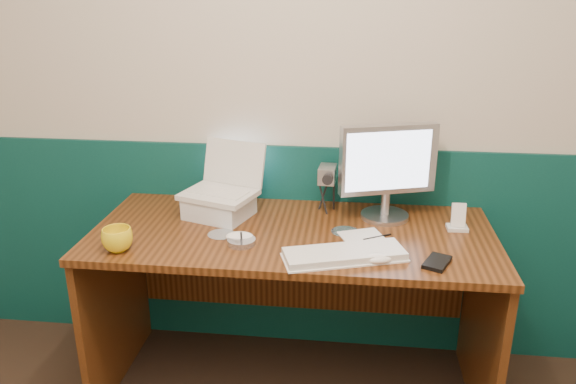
# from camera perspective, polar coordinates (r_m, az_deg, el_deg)

# --- Properties ---
(back_wall) EXTENTS (3.50, 0.04, 2.50)m
(back_wall) POSITION_cam_1_polar(r_m,az_deg,el_deg) (2.45, 0.98, 10.35)
(back_wall) COLOR beige
(back_wall) RESTS_ON ground
(wainscot) EXTENTS (3.48, 0.02, 1.00)m
(wainscot) POSITION_cam_1_polar(r_m,az_deg,el_deg) (2.67, 0.86, -5.75)
(wainscot) COLOR #083736
(wainscot) RESTS_ON ground
(desk) EXTENTS (1.60, 0.70, 0.75)m
(desk) POSITION_cam_1_polar(r_m,az_deg,el_deg) (2.42, 0.42, -12.12)
(desk) COLOR #371B0A
(desk) RESTS_ON ground
(laptop_riser) EXTENTS (0.30, 0.28, 0.09)m
(laptop_riser) POSITION_cam_1_polar(r_m,az_deg,el_deg) (2.39, -7.01, -1.49)
(laptop_riser) COLOR silver
(laptop_riser) RESTS_ON desk
(laptop) EXTENTS (0.34, 0.30, 0.24)m
(laptop) POSITION_cam_1_polar(r_m,az_deg,el_deg) (2.33, -7.17, 2.24)
(laptop) COLOR silver
(laptop) RESTS_ON laptop_riser
(monitor) EXTENTS (0.42, 0.23, 0.40)m
(monitor) POSITION_cam_1_polar(r_m,az_deg,el_deg) (2.33, 10.05, 1.97)
(monitor) COLOR #ABABB0
(monitor) RESTS_ON desk
(keyboard) EXTENTS (0.45, 0.27, 0.02)m
(keyboard) POSITION_cam_1_polar(r_m,az_deg,el_deg) (2.03, 5.74, -6.41)
(keyboard) COLOR white
(keyboard) RESTS_ON desk
(mouse_right) EXTENTS (0.11, 0.08, 0.03)m
(mouse_right) POSITION_cam_1_polar(r_m,az_deg,el_deg) (2.01, 9.05, -6.66)
(mouse_right) COLOR white
(mouse_right) RESTS_ON desk
(mouse_left) EXTENTS (0.11, 0.08, 0.04)m
(mouse_left) POSITION_cam_1_polar(r_m,az_deg,el_deg) (2.16, -4.96, -4.53)
(mouse_left) COLOR white
(mouse_left) RESTS_ON desk
(mug) EXTENTS (0.13, 0.13, 0.09)m
(mug) POSITION_cam_1_polar(r_m,az_deg,el_deg) (2.16, -16.95, -4.64)
(mug) COLOR yellow
(mug) RESTS_ON desk
(camcorder) EXTENTS (0.09, 0.12, 0.18)m
(camcorder) POSITION_cam_1_polar(r_m,az_deg,el_deg) (2.41, 3.98, 0.07)
(camcorder) COLOR #A8A7AC
(camcorder) RESTS_ON desk
(cd_spindle) EXTENTS (0.11, 0.11, 0.02)m
(cd_spindle) POSITION_cam_1_polar(r_m,az_deg,el_deg) (2.13, -4.75, -5.05)
(cd_spindle) COLOR #AEB2BF
(cd_spindle) RESTS_ON desk
(cd_loose_a) EXTENTS (0.11, 0.11, 0.00)m
(cd_loose_a) POSITION_cam_1_polar(r_m,az_deg,el_deg) (2.23, -6.79, -4.28)
(cd_loose_a) COLOR #AFB6BF
(cd_loose_a) RESTS_ON desk
(cd_loose_b) EXTENTS (0.11, 0.11, 0.00)m
(cd_loose_b) POSITION_cam_1_polar(r_m,az_deg,el_deg) (2.25, 5.82, -4.01)
(cd_loose_b) COLOR silver
(cd_loose_b) RESTS_ON desk
(pen) EXTENTS (0.11, 0.07, 0.01)m
(pen) POSITION_cam_1_polar(r_m,az_deg,el_deg) (2.21, 9.04, -4.53)
(pen) COLOR black
(pen) RESTS_ON desk
(papers) EXTENTS (0.19, 0.16, 0.00)m
(papers) POSITION_cam_1_polar(r_m,az_deg,el_deg) (2.22, 7.40, -4.38)
(papers) COLOR white
(papers) RESTS_ON desk
(dock) EXTENTS (0.08, 0.06, 0.02)m
(dock) POSITION_cam_1_polar(r_m,az_deg,el_deg) (2.35, 16.80, -3.50)
(dock) COLOR silver
(dock) RESTS_ON desk
(music_player) EXTENTS (0.06, 0.03, 0.10)m
(music_player) POSITION_cam_1_polar(r_m,az_deg,el_deg) (2.33, 16.93, -2.24)
(music_player) COLOR white
(music_player) RESTS_ON dock
(pda) EXTENTS (0.12, 0.14, 0.01)m
(pda) POSITION_cam_1_polar(r_m,az_deg,el_deg) (2.05, 14.91, -6.91)
(pda) COLOR black
(pda) RESTS_ON desk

